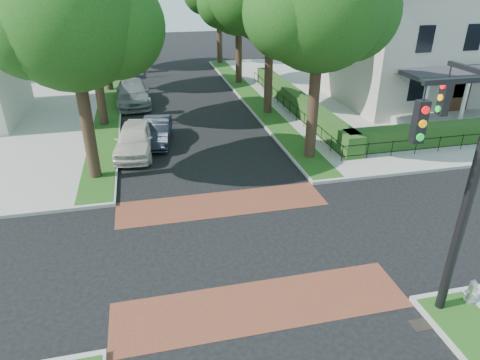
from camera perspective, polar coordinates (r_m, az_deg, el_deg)
name	(u,v)px	position (r m, az deg, el deg)	size (l,w,h in m)	color
ground	(238,246)	(15.97, -0.23, -8.74)	(120.00, 120.00, 0.00)	black
sidewalk_ne	(412,88)	(39.89, 22.01, 11.30)	(30.00, 30.00, 0.15)	gray
crosswalk_far	(222,204)	(18.62, -2.41, -3.19)	(9.00, 2.20, 0.01)	brown
crosswalk_near	(262,305)	(13.55, 2.90, -16.32)	(9.00, 2.20, 0.01)	brown
storm_drain	(422,324)	(13.99, 23.15, -17.28)	(0.65, 0.45, 0.01)	black
grass_strip_ne	(251,97)	(34.12, 1.54, 11.03)	(1.60, 29.80, 0.02)	#1A4213
grass_strip_nw	(109,106)	(33.19, -17.09, 9.44)	(1.60, 29.80, 0.02)	#1A4213
tree_right_near	(321,6)	(21.76, 10.76, 21.85)	(7.75, 6.67, 10.66)	black
tree_left_near	(73,20)	(20.22, -21.35, 19.27)	(7.50, 6.45, 10.20)	black
hedge_main_road	(298,102)	(30.87, 7.69, 10.28)	(1.00, 18.00, 1.20)	#204819
fence_main_road	(287,105)	(30.64, 6.25, 9.95)	(0.06, 18.00, 0.90)	black
house_victorian	(427,18)	(35.31, 23.71, 19.19)	(13.00, 13.05, 12.48)	#B8B1A5
traffic_signal	(464,166)	(12.24, 27.73, 1.72)	(2.17, 2.00, 8.00)	black
parked_car_front	(135,139)	(24.12, -13.80, 5.36)	(1.98, 4.93, 1.68)	silver
parked_car_middle	(157,131)	(25.43, -11.02, 6.41)	(1.51, 4.32, 1.42)	black
parked_car_rear	(133,93)	(33.46, -14.10, 11.19)	(2.41, 5.92, 1.72)	gray
fire_hydrant	(472,291)	(14.89, 28.49, -12.92)	(0.41, 0.41, 0.81)	#B3B3B5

